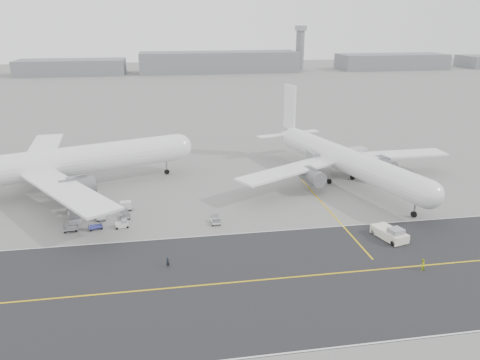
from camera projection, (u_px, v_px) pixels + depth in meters
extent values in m
plane|color=gray|center=(177.00, 233.00, 82.59)|extent=(700.00, 700.00, 0.00)
cube|color=#28282A|center=(217.00, 284.00, 66.58)|extent=(220.00, 32.00, 0.02)
cube|color=gold|center=(217.00, 284.00, 66.58)|extent=(220.00, 0.30, 0.01)
cube|color=silver|center=(206.00, 236.00, 81.30)|extent=(220.00, 0.25, 0.01)
cube|color=silver|center=(234.00, 359.00, 51.85)|extent=(220.00, 0.25, 0.01)
cube|color=gold|center=(329.00, 211.00, 91.92)|extent=(0.30, 40.00, 0.01)
cylinder|color=gray|center=(300.00, 50.00, 340.66)|extent=(6.00, 6.00, 28.00)
cube|color=#A2A2A8|center=(301.00, 28.00, 335.60)|extent=(7.00, 7.00, 3.50)
cylinder|color=white|center=(60.00, 163.00, 100.63)|extent=(53.85, 24.12, 6.29)
sphere|color=white|center=(179.00, 147.00, 113.15)|extent=(6.16, 6.16, 6.16)
cube|color=white|center=(67.00, 190.00, 86.57)|extent=(22.14, 28.83, 0.45)
cube|color=white|center=(43.00, 149.00, 113.99)|extent=(9.47, 30.60, 0.45)
cylinder|color=slate|center=(78.00, 188.00, 92.60)|extent=(7.60, 5.90, 3.90)
cylinder|color=slate|center=(59.00, 159.00, 111.43)|extent=(7.60, 5.90, 3.90)
cylinder|color=black|center=(167.00, 172.00, 113.53)|extent=(1.29, 0.87, 1.19)
cylinder|color=black|center=(56.00, 195.00, 98.50)|extent=(1.29, 0.87, 1.19)
cylinder|color=black|center=(51.00, 185.00, 104.75)|extent=(1.29, 0.87, 1.19)
cylinder|color=gray|center=(167.00, 165.00, 112.99)|extent=(0.36, 0.36, 3.30)
cylinder|color=white|center=(347.00, 161.00, 105.10)|extent=(18.17, 47.39, 5.47)
sphere|color=white|center=(429.00, 195.00, 84.71)|extent=(5.36, 5.36, 5.36)
cone|color=white|center=(290.00, 135.00, 126.35)|extent=(7.25, 10.29, 4.92)
cube|color=white|center=(290.00, 107.00, 124.38)|extent=(1.90, 5.17, 11.63)
cube|color=white|center=(273.00, 136.00, 125.12)|extent=(9.11, 4.88, 0.25)
cube|color=white|center=(303.00, 132.00, 128.98)|extent=(9.11, 4.88, 0.25)
cube|color=white|center=(289.00, 170.00, 100.52)|extent=(25.61, 18.02, 0.45)
cube|color=white|center=(393.00, 155.00, 112.11)|extent=(26.33, 6.59, 0.45)
cylinder|color=slate|center=(313.00, 177.00, 100.79)|extent=(4.84, 6.52, 3.39)
cylinder|color=slate|center=(384.00, 165.00, 108.75)|extent=(4.84, 6.52, 3.39)
cylinder|color=black|center=(414.00, 214.00, 88.83)|extent=(0.80, 1.28, 1.18)
cylinder|color=black|center=(329.00, 181.00, 106.91)|extent=(0.80, 1.28, 1.18)
cylinder|color=black|center=(352.00, 177.00, 109.55)|extent=(0.80, 1.28, 1.18)
cylinder|color=gray|center=(415.00, 207.00, 88.36)|extent=(0.36, 0.36, 2.87)
cube|color=silver|center=(389.00, 234.00, 80.15)|extent=(4.72, 6.97, 1.44)
cube|color=#A2A2A8|center=(396.00, 231.00, 78.57)|extent=(2.74, 2.60, 0.92)
cylinder|color=gray|center=(374.00, 227.00, 83.60)|extent=(0.90, 2.61, 0.16)
cylinder|color=black|center=(393.00, 243.00, 77.64)|extent=(0.65, 1.00, 0.92)
cylinder|color=black|center=(405.00, 240.00, 78.73)|extent=(0.65, 1.00, 0.92)
cylinder|color=black|center=(373.00, 232.00, 81.84)|extent=(0.65, 1.00, 0.92)
cylinder|color=black|center=(385.00, 229.00, 82.93)|extent=(0.65, 1.00, 0.92)
cylinder|color=gray|center=(362.00, 162.00, 116.16)|extent=(1.58, 1.58, 3.95)
cube|color=#A2A2A8|center=(361.00, 169.00, 116.70)|extent=(2.95, 2.95, 0.69)
cube|color=silver|center=(338.00, 155.00, 113.21)|extent=(15.06, 5.15, 2.57)
cube|color=#A2A2A8|center=(312.00, 158.00, 111.03)|extent=(1.69, 3.31, 2.96)
cylinder|color=black|center=(362.00, 167.00, 118.02)|extent=(0.39, 0.63, 0.59)
imported|color=black|center=(168.00, 262.00, 70.85)|extent=(0.69, 0.58, 1.60)
imported|color=#D3E31A|center=(422.00, 265.00, 69.98)|extent=(1.07, 0.95, 1.81)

